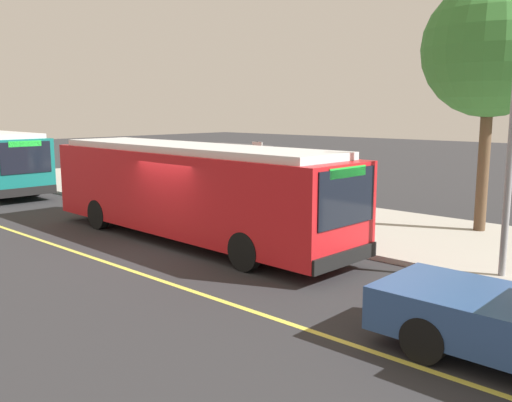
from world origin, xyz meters
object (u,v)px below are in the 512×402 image
object	(u,v)px
waiting_bench	(234,194)
route_sign_post	(257,171)
transit_bus_main	(190,188)
pedestrian_commuter	(219,187)

from	to	relation	value
waiting_bench	route_sign_post	bearing A→B (deg)	-32.15
transit_bus_main	route_sign_post	distance (m)	2.78
transit_bus_main	waiting_bench	distance (m)	5.53
waiting_bench	route_sign_post	world-z (taller)	route_sign_post
waiting_bench	transit_bus_main	bearing A→B (deg)	-59.11
route_sign_post	transit_bus_main	bearing A→B (deg)	-95.57
transit_bus_main	waiting_bench	bearing A→B (deg)	120.89
transit_bus_main	waiting_bench	xyz separation A→B (m)	(-2.79, 4.67, -0.98)
waiting_bench	pedestrian_commuter	size ratio (longest dim) A/B	0.95
route_sign_post	waiting_bench	bearing A→B (deg)	147.85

